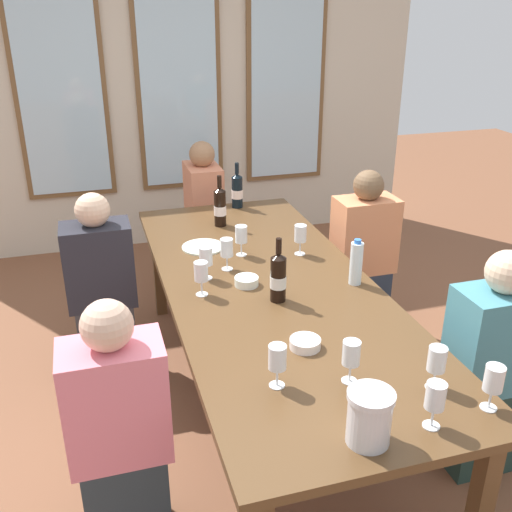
% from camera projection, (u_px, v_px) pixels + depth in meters
% --- Properties ---
extents(ground_plane, '(12.00, 12.00, 0.00)m').
position_uv_depth(ground_plane, '(270.00, 405.00, 3.26)').
color(ground_plane, brown).
extents(back_wall_with_windows, '(4.23, 0.10, 2.90)m').
position_uv_depth(back_wall_with_windows, '(178.00, 77.00, 4.93)').
color(back_wall_with_windows, beige).
rests_on(back_wall_with_windows, ground).
extents(dining_table, '(1.03, 2.61, 0.74)m').
position_uv_depth(dining_table, '(271.00, 296.00, 2.98)').
color(dining_table, brown).
rests_on(dining_table, ground).
extents(white_plate_0, '(0.24, 0.24, 0.01)m').
position_uv_depth(white_plate_0, '(203.00, 247.00, 3.40)').
color(white_plate_0, white).
rests_on(white_plate_0, dining_table).
extents(metal_pitcher, '(0.16, 0.16, 0.19)m').
position_uv_depth(metal_pitcher, '(369.00, 417.00, 1.88)').
color(metal_pitcher, silver).
rests_on(metal_pitcher, dining_table).
extents(wine_bottle_0, '(0.08, 0.08, 0.32)m').
position_uv_depth(wine_bottle_0, '(278.00, 277.00, 2.76)').
color(wine_bottle_0, black).
rests_on(wine_bottle_0, dining_table).
extents(wine_bottle_1, '(0.08, 0.08, 0.33)m').
position_uv_depth(wine_bottle_1, '(220.00, 207.00, 3.68)').
color(wine_bottle_1, black).
rests_on(wine_bottle_1, dining_table).
extents(wine_bottle_2, '(0.08, 0.08, 0.31)m').
position_uv_depth(wine_bottle_2, '(237.00, 191.00, 4.01)').
color(wine_bottle_2, black).
rests_on(wine_bottle_2, dining_table).
extents(tasting_bowl_0, '(0.12, 0.12, 0.04)m').
position_uv_depth(tasting_bowl_0, '(247.00, 281.00, 2.95)').
color(tasting_bowl_0, white).
rests_on(tasting_bowl_0, dining_table).
extents(tasting_bowl_1, '(0.13, 0.13, 0.04)m').
position_uv_depth(tasting_bowl_1, '(305.00, 343.00, 2.43)').
color(tasting_bowl_1, white).
rests_on(tasting_bowl_1, dining_table).
extents(water_bottle, '(0.06, 0.06, 0.24)m').
position_uv_depth(water_bottle, '(356.00, 263.00, 2.93)').
color(water_bottle, white).
rests_on(water_bottle, dining_table).
extents(wine_glass_0, '(0.07, 0.07, 0.17)m').
position_uv_depth(wine_glass_0, '(435.00, 397.00, 1.94)').
color(wine_glass_0, white).
rests_on(wine_glass_0, dining_table).
extents(wine_glass_1, '(0.07, 0.07, 0.17)m').
position_uv_depth(wine_glass_1, '(351.00, 355.00, 2.17)').
color(wine_glass_1, white).
rests_on(wine_glass_1, dining_table).
extents(wine_glass_2, '(0.07, 0.07, 0.17)m').
position_uv_depth(wine_glass_2, '(494.00, 381.00, 2.03)').
color(wine_glass_2, white).
rests_on(wine_glass_2, dining_table).
extents(wine_glass_3, '(0.07, 0.07, 0.17)m').
position_uv_depth(wine_glass_3, '(201.00, 273.00, 2.82)').
color(wine_glass_3, white).
rests_on(wine_glass_3, dining_table).
extents(wine_glass_4, '(0.07, 0.07, 0.17)m').
position_uv_depth(wine_glass_4, '(241.00, 236.00, 3.26)').
color(wine_glass_4, white).
rests_on(wine_glass_4, dining_table).
extents(wine_glass_5, '(0.07, 0.07, 0.17)m').
position_uv_depth(wine_glass_5, '(277.00, 359.00, 2.15)').
color(wine_glass_5, white).
rests_on(wine_glass_5, dining_table).
extents(wine_glass_6, '(0.07, 0.07, 0.17)m').
position_uv_depth(wine_glass_6, '(227.00, 248.00, 3.08)').
color(wine_glass_6, white).
rests_on(wine_glass_6, dining_table).
extents(wine_glass_7, '(0.07, 0.07, 0.17)m').
position_uv_depth(wine_glass_7, '(300.00, 234.00, 3.27)').
color(wine_glass_7, white).
rests_on(wine_glass_7, dining_table).
extents(wine_glass_8, '(0.07, 0.07, 0.17)m').
position_uv_depth(wine_glass_8, '(206.00, 258.00, 2.98)').
color(wine_glass_8, white).
rests_on(wine_glass_8, dining_table).
extents(wine_glass_9, '(0.07, 0.07, 0.17)m').
position_uv_depth(wine_glass_9, '(437.00, 360.00, 2.14)').
color(wine_glass_9, white).
rests_on(wine_glass_9, dining_table).
extents(seated_person_0, '(0.38, 0.24, 1.11)m').
position_uv_depth(seated_person_0, '(120.00, 436.00, 2.26)').
color(seated_person_0, '#2C353C').
rests_on(seated_person_0, ground).
extents(seated_person_1, '(0.38, 0.24, 1.11)m').
position_uv_depth(seated_person_1, '(489.00, 370.00, 2.65)').
color(seated_person_1, '#223830').
rests_on(seated_person_1, ground).
extents(seated_person_2, '(0.38, 0.24, 1.11)m').
position_uv_depth(seated_person_2, '(102.00, 291.00, 3.37)').
color(seated_person_2, '#373638').
rests_on(seated_person_2, ground).
extents(seated_person_3, '(0.38, 0.24, 1.11)m').
position_uv_depth(seated_person_3, '(363.00, 258.00, 3.79)').
color(seated_person_3, '#27303F').
rests_on(seated_person_3, ground).
extents(seated_person_4, '(0.24, 0.38, 1.11)m').
position_uv_depth(seated_person_4, '(204.00, 217.00, 4.50)').
color(seated_person_4, '#31212D').
rests_on(seated_person_4, ground).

